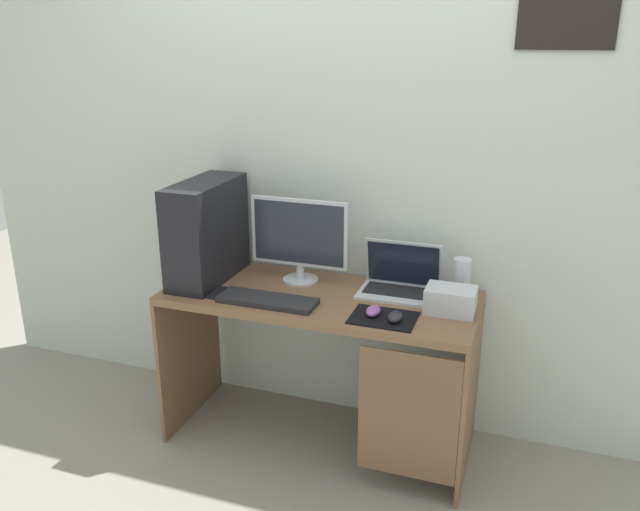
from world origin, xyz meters
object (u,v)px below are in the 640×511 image
monitor (299,239)px  laptop (400,283)px  speaker (461,279)px  projector (451,300)px  cell_phone (220,293)px  pc_tower (207,231)px  mouse_right (395,317)px  mouse_left (373,311)px  keyboard (268,300)px

monitor → laptop: size_ratio=1.33×
speaker → projector: (-0.02, -0.16, -0.04)m
monitor → cell_phone: bearing=-137.4°
pc_tower → cell_phone: pc_tower is taller
pc_tower → projector: 1.12m
pc_tower → laptop: 0.90m
laptop → mouse_right: bearing=-80.9°
mouse_right → cell_phone: (-0.78, 0.03, -0.02)m
mouse_left → mouse_right: 0.10m
laptop → keyboard: (-0.50, -0.29, -0.03)m
cell_phone → speaker: bearing=16.9°
pc_tower → mouse_right: (0.92, -0.18, -0.21)m
speaker → mouse_left: bearing=-135.2°
projector → keyboard: projector is taller
keyboard → speaker: bearing=23.1°
mouse_left → cell_phone: bearing=180.0°
speaker → projector: 0.17m
mouse_right → monitor: bearing=151.2°
laptop → projector: 0.27m
keyboard → cell_phone: 0.24m
pc_tower → mouse_left: bearing=-10.7°
pc_tower → cell_phone: size_ratio=3.66×
mouse_left → speaker: bearing=44.8°
cell_phone → projector: bearing=8.3°
speaker → mouse_right: bearing=-122.6°
pc_tower → mouse_left: pc_tower is taller
laptop → projector: (0.24, -0.13, 0.01)m
projector → mouse_right: 0.26m
monitor → keyboard: monitor is taller
keyboard → mouse_left: bearing=2.5°
mouse_right → projector: bearing=41.5°
keyboard → mouse_right: bearing=-0.5°
mouse_left → keyboard: bearing=-177.5°
pc_tower → mouse_left: size_ratio=4.95×
keyboard → cell_phone: (-0.24, 0.02, -0.01)m
speaker → cell_phone: (-0.99, -0.30, -0.08)m
speaker → keyboard: speaker is taller
pc_tower → speaker: bearing=7.4°
projector → mouse_right: bearing=-138.5°
laptop → mouse_right: (0.05, -0.30, -0.02)m
monitor → laptop: (0.46, 0.02, -0.16)m
monitor → mouse_right: 0.61m
projector → cell_phone: 0.99m
speaker → cell_phone: size_ratio=1.36×
pc_tower → keyboard: pc_tower is taller
pc_tower → monitor: pc_tower is taller
keyboard → mouse_right: (0.55, -0.00, 0.01)m
pc_tower → projector: (1.11, -0.01, -0.18)m
laptop → speaker: 0.26m
laptop → mouse_right: 0.30m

